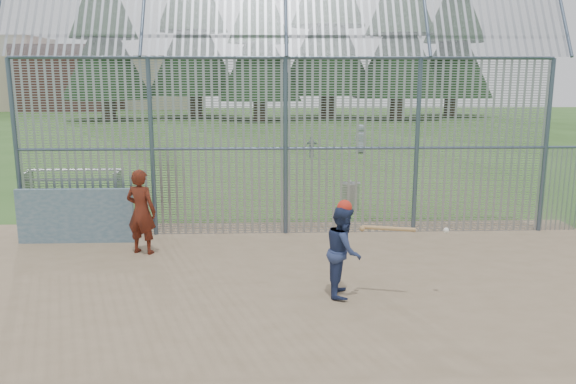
{
  "coord_description": "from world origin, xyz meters",
  "views": [
    {
      "loc": [
        -0.42,
        -9.12,
        3.57
      ],
      "look_at": [
        0.0,
        2.0,
        1.3
      ],
      "focal_mm": 35.0,
      "sensor_mm": 36.0,
      "label": 1
    }
  ],
  "objects_px": {
    "batter": "(344,251)",
    "bleacher": "(73,181)",
    "trash_can": "(350,196)",
    "onlooker": "(141,212)",
    "dugout_wall": "(76,216)"
  },
  "relations": [
    {
      "from": "batter",
      "to": "bleacher",
      "type": "bearing_deg",
      "value": 47.99
    },
    {
      "from": "trash_can",
      "to": "bleacher",
      "type": "height_order",
      "value": "trash_can"
    },
    {
      "from": "onlooker",
      "to": "bleacher",
      "type": "bearing_deg",
      "value": -42.33
    },
    {
      "from": "batter",
      "to": "bleacher",
      "type": "height_order",
      "value": "batter"
    },
    {
      "from": "onlooker",
      "to": "dugout_wall",
      "type": "bearing_deg",
      "value": -8.25
    },
    {
      "from": "dugout_wall",
      "to": "trash_can",
      "type": "bearing_deg",
      "value": 24.85
    },
    {
      "from": "dugout_wall",
      "to": "batter",
      "type": "xyz_separation_m",
      "value": [
        5.43,
        -3.21,
        0.16
      ]
    },
    {
      "from": "dugout_wall",
      "to": "batter",
      "type": "relative_size",
      "value": 1.65
    },
    {
      "from": "batter",
      "to": "dugout_wall",
      "type": "bearing_deg",
      "value": 67.1
    },
    {
      "from": "trash_can",
      "to": "bleacher",
      "type": "distance_m",
      "value": 8.7
    },
    {
      "from": "trash_can",
      "to": "bleacher",
      "type": "xyz_separation_m",
      "value": [
        -8.35,
        2.45,
        0.03
      ]
    },
    {
      "from": "dugout_wall",
      "to": "bleacher",
      "type": "distance_m",
      "value": 5.76
    },
    {
      "from": "dugout_wall",
      "to": "bleacher",
      "type": "relative_size",
      "value": 0.83
    },
    {
      "from": "dugout_wall",
      "to": "trash_can",
      "type": "height_order",
      "value": "dugout_wall"
    },
    {
      "from": "onlooker",
      "to": "bleacher",
      "type": "relative_size",
      "value": 0.58
    }
  ]
}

